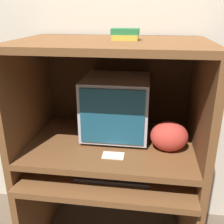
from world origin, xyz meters
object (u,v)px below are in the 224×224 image
at_px(crt_monitor, 116,106).
at_px(book_stack, 125,34).
at_px(snack_bag, 169,136).
at_px(keyboard, 113,174).
at_px(mouse, 159,178).

relative_size(crt_monitor, book_stack, 2.71).
xyz_separation_m(crt_monitor, book_stack, (0.06, -0.08, 0.43)).
bearing_deg(snack_bag, keyboard, -159.93).
bearing_deg(keyboard, crt_monitor, 93.35).
bearing_deg(book_stack, snack_bag, -15.88).
bearing_deg(snack_bag, mouse, -111.37).
bearing_deg(mouse, snack_bag, 68.63).
bearing_deg(book_stack, mouse, -40.57).
xyz_separation_m(crt_monitor, snack_bag, (0.32, -0.15, -0.11)).
distance_m(keyboard, mouse, 0.26).
bearing_deg(crt_monitor, keyboard, -86.65).
xyz_separation_m(mouse, snack_bag, (0.04, 0.11, 0.20)).
height_order(keyboard, book_stack, book_stack).
distance_m(keyboard, snack_bag, 0.38).
distance_m(keyboard, book_stack, 0.77).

